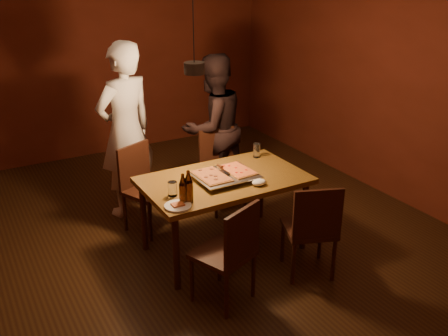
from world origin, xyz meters
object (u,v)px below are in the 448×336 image
beer_bottle_b (189,187)px  diner_dark (213,128)px  dining_table (224,185)px  plate_slice (178,206)px  beer_bottle_a (183,189)px  diner_white (126,131)px  pendant_lamp (194,67)px  chair_far_left (142,180)px  chair_far_right (221,161)px  chair_near_left (231,246)px  chair_near_right (313,223)px  pizza_tray (225,177)px

beer_bottle_b → diner_dark: (1.00, 1.41, -0.05)m
dining_table → plate_slice: bearing=-152.5°
beer_bottle_a → diner_white: size_ratio=0.14×
diner_white → pendant_lamp: bearing=89.9°
chair_far_left → diner_dark: (1.01, 0.33, 0.30)m
chair_far_left → dining_table: bearing=98.9°
chair_far_left → chair_far_right: size_ratio=1.14×
diner_white → beer_bottle_b: bearing=72.5°
chair_far_right → chair_near_left: size_ratio=0.89×
chair_near_left → chair_near_right: 0.80m
dining_table → plate_slice: (-0.62, -0.32, 0.08)m
chair_near_right → beer_bottle_b: beer_bottle_b is taller
pizza_tray → diner_dark: (0.51, 1.16, 0.07)m
pendant_lamp → pizza_tray: bearing=-51.1°
chair_far_left → beer_bottle_b: (0.01, -1.08, 0.35)m
pizza_tray → plate_slice: bearing=-150.3°
dining_table → diner_dark: 1.25m
beer_bottle_a → beer_bottle_b: size_ratio=0.93×
dining_table → diner_white: (-0.51, 1.21, 0.27)m
chair_near_left → beer_bottle_b: bearing=83.4°
chair_far_left → pendant_lamp: pendant_lamp is taller
chair_far_right → pendant_lamp: size_ratio=0.44×
diner_dark → chair_far_right: bearing=65.8°
pizza_tray → pendant_lamp: (-0.18, 0.22, 0.99)m
chair_far_left → plate_slice: (-0.11, -1.12, 0.22)m
beer_bottle_a → chair_near_right: bearing=-27.3°
pendant_lamp → dining_table: bearing=-46.6°
chair_far_right → beer_bottle_a: beer_bottle_a is taller
diner_dark → pendant_lamp: pendant_lamp is taller
chair_near_left → plate_slice: (-0.25, 0.44, 0.22)m
dining_table → beer_bottle_b: beer_bottle_b is taller
dining_table → pizza_tray: 0.10m
plate_slice → diner_dark: size_ratio=0.13×
chair_near_right → beer_bottle_a: size_ratio=2.10×
chair_far_left → pizza_tray: 1.00m
plate_slice → beer_bottle_a: bearing=31.4°
diner_dark → pizza_tray: bearing=55.4°
dining_table → chair_near_right: chair_near_right is taller
chair_far_right → chair_near_right: size_ratio=0.89×
beer_bottle_a → chair_near_left: bearing=-69.7°
chair_near_left → plate_slice: chair_near_left is taller
plate_slice → diner_white: diner_white is taller
beer_bottle_b → diner_dark: 1.73m
chair_near_left → diner_white: 2.01m
chair_far_right → pizza_tray: 1.00m
dining_table → pendant_lamp: pendant_lamp is taller
pizza_tray → plate_slice: 0.68m
dining_table → diner_dark: diner_dark is taller
dining_table → diner_dark: bearing=66.0°
dining_table → pendant_lamp: 1.12m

